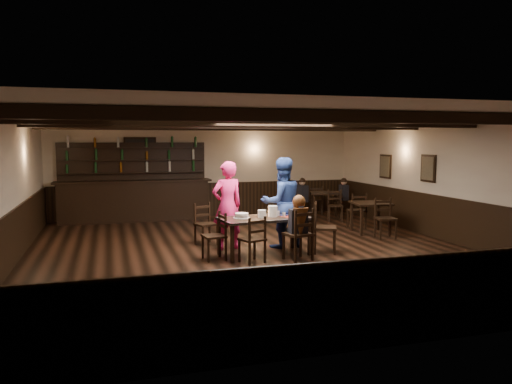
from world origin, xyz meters
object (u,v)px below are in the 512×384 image
object	(u,v)px
dining_table	(264,221)
cake	(242,216)
bar_counter	(134,195)
woman_pink	(227,206)
chair_near_right	(301,230)
man_blue	(282,203)
chair_near_left	(255,236)

from	to	relation	value
dining_table	cake	world-z (taller)	cake
cake	bar_counter	size ratio (longest dim) A/B	0.08
woman_pink	cake	world-z (taller)	woman_pink
dining_table	bar_counter	xyz separation A→B (m)	(-2.23, 5.10, 0.04)
chair_near_right	cake	size ratio (longest dim) A/B	3.06
chair_near_right	bar_counter	size ratio (longest dim) A/B	0.23
cake	man_blue	bearing A→B (deg)	28.77
man_blue	woman_pink	bearing A→B (deg)	-12.46
woman_pink	bar_counter	distance (m)	4.69
woman_pink	cake	distance (m)	0.72
chair_near_left	woman_pink	bearing A→B (deg)	98.60
dining_table	chair_near_left	xyz separation A→B (m)	(-0.38, -0.60, -0.17)
bar_counter	chair_near_right	bearing A→B (deg)	-64.65
woman_pink	dining_table	bearing A→B (deg)	116.05
woman_pink	chair_near_right	bearing A→B (deg)	115.30
chair_near_left	dining_table	bearing A→B (deg)	58.03
chair_near_left	man_blue	distance (m)	1.58
man_blue	cake	xyz separation A→B (m)	(-1.03, -0.56, -0.15)
man_blue	dining_table	bearing A→B (deg)	40.03
chair_near_right	dining_table	bearing A→B (deg)	126.93
chair_near_left	man_blue	bearing A→B (deg)	51.43
dining_table	cake	size ratio (longest dim) A/B	5.63
cake	bar_counter	world-z (taller)	bar_counter
dining_table	chair_near_right	distance (m)	0.85
chair_near_left	bar_counter	xyz separation A→B (m)	(-1.86, 5.70, 0.22)
woman_pink	man_blue	size ratio (longest dim) A/B	0.96
cake	woman_pink	bearing A→B (deg)	99.91
woman_pink	man_blue	xyz separation A→B (m)	(1.15, -0.14, 0.04)
cake	chair_near_left	bearing A→B (deg)	-82.88
dining_table	chair_near_right	bearing A→B (deg)	-53.07
dining_table	man_blue	xyz separation A→B (m)	(0.57, 0.59, 0.27)
chair_near_left	chair_near_right	distance (m)	0.89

